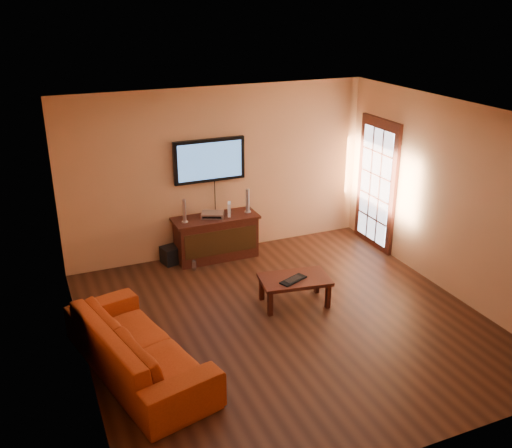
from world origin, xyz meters
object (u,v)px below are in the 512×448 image
game_console (229,209)px  bottle (194,265)px  media_console (216,237)px  speaker_right (248,202)px  television (209,160)px  av_receiver (213,215)px  subwoofer (171,255)px  sofa (137,338)px  keyboard (293,280)px  speaker_left (184,212)px  coffee_table (295,282)px

game_console → bottle: size_ratio=1.22×
media_console → speaker_right: 0.76m
television → game_console: 0.83m
av_receiver → subwoofer: size_ratio=1.26×
sofa → game_console: (2.03, 2.48, 0.37)m
game_console → keyboard: size_ratio=0.51×
speaker_left → subwoofer: bearing=153.2°
speaker_left → bottle: speaker_left is taller
television → av_receiver: television is taller
media_console → television: bearing=90.0°
coffee_table → bottle: 1.83m
speaker_right → subwoofer: size_ratio=1.43×
coffee_table → game_console: (-0.27, 1.80, 0.47)m
sofa → subwoofer: (1.07, 2.60, -0.30)m
coffee_table → subwoofer: 2.29m
media_console → television: television is taller
coffee_table → speaker_left: bearing=118.8°
keyboard → media_console: bearing=102.9°
television → av_receiver: 0.85m
media_console → sofa: sofa is taller
media_console → speaker_right: size_ratio=3.49×
speaker_left → bottle: 0.84m
sofa → speaker_left: (1.30, 2.49, 0.43)m
television → bottle: 1.65m
av_receiver → subwoofer: av_receiver is taller
av_receiver → keyboard: size_ratio=0.80×
sofa → game_console: 3.22m
sofa → subwoofer: sofa is taller
television → bottle: size_ratio=6.42×
sofa → bottle: size_ratio=12.49×
sofa → keyboard: (2.24, 0.62, -0.03)m
subwoofer → sofa: bearing=-125.4°
subwoofer → speaker_left: bearing=-39.8°
speaker_left → subwoofer: speaker_left is taller
av_receiver → coffee_table: bearing=-49.2°
television → keyboard: 2.45m
media_console → keyboard: media_console is taller
television → sofa: bearing=-123.5°
television → game_console: television is taller
media_console → av_receiver: (-0.04, 0.01, 0.39)m
coffee_table → av_receiver: 1.96m
sofa → speaker_right: (2.36, 2.51, 0.45)m
coffee_table → bottle: coffee_table is taller
speaker_left → speaker_right: (1.06, 0.03, 0.01)m
media_console → bottle: media_console is taller
game_console → sofa: bearing=-106.6°
speaker_right → television: bearing=158.9°
speaker_left → av_receiver: 0.48m
media_console → speaker_left: (-0.51, -0.02, 0.52)m
sofa → av_receiver: sofa is taller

